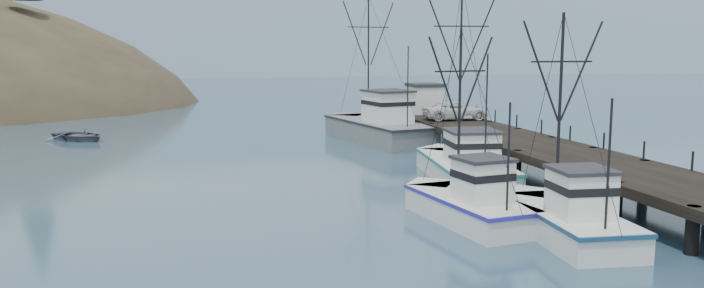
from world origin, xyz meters
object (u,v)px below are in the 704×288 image
at_px(pier_shed, 425,98).
at_px(trawler_far, 463,165).
at_px(work_vessel, 376,127).
at_px(motorboat, 79,140).
at_px(trawler_near, 564,218).
at_px(pier, 518,143).
at_px(trawler_mid, 467,204).
at_px(pickup_truck, 456,111).

bearing_deg(pier_shed, trawler_far, -103.27).
bearing_deg(work_vessel, motorboat, 165.17).
bearing_deg(work_vessel, trawler_far, -87.48).
relative_size(trawler_near, motorboat, 1.80).
height_order(trawler_near, work_vessel, work_vessel).
xyz_separation_m(pier, trawler_mid, (-9.28, -12.91, -0.87)).
xyz_separation_m(trawler_mid, pickup_truck, (9.62, 24.83, 1.96)).
relative_size(work_vessel, pickup_truck, 2.76).
relative_size(work_vessel, pier_shed, 4.84).
xyz_separation_m(pier, trawler_far, (-5.22, -2.90, -0.87)).
height_order(pier_shed, pickup_truck, pier_shed).
bearing_deg(trawler_far, pickup_truck, 69.44).
height_order(trawler_near, pier_shed, trawler_near).
bearing_deg(motorboat, pickup_truck, -62.53).
relative_size(trawler_near, pier_shed, 3.16).
bearing_deg(trawler_far, motorboat, 137.15).
bearing_deg(trawler_far, work_vessel, 92.52).
height_order(trawler_far, pickup_truck, trawler_far).
bearing_deg(pickup_truck, trawler_mid, 161.07).
xyz_separation_m(trawler_far, motorboat, (-26.17, 24.28, -0.82)).
distance_m(trawler_near, motorboat, 45.42).
relative_size(pickup_truck, motorboat, 1.00).
xyz_separation_m(trawler_near, pickup_truck, (6.49, 28.31, 1.96)).
bearing_deg(pier, pickup_truck, 88.37).
distance_m(pier, pickup_truck, 11.98).
relative_size(pier, trawler_near, 4.35).
height_order(pier, motorboat, pier).
distance_m(trawler_mid, trawler_far, 10.80).
height_order(trawler_near, pickup_truck, trawler_near).
height_order(trawler_mid, pickup_truck, trawler_mid).
relative_size(trawler_mid, trawler_far, 0.75).
xyz_separation_m(trawler_mid, work_vessel, (3.29, 27.56, 0.41)).
relative_size(pier, work_vessel, 2.84).
xyz_separation_m(pier, work_vessel, (-6.00, 14.65, -0.46)).
relative_size(trawler_far, work_vessel, 0.82).
xyz_separation_m(work_vessel, pier_shed, (5.70, 3.35, 2.19)).
bearing_deg(pier, pier_shed, 90.94).
height_order(pickup_truck, motorboat, pickup_truck).
bearing_deg(trawler_near, pier, 69.42).
distance_m(trawler_near, work_vessel, 31.03).
height_order(trawler_mid, motorboat, trawler_mid).
relative_size(pier_shed, pickup_truck, 0.57).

